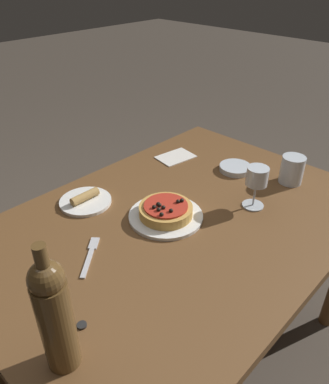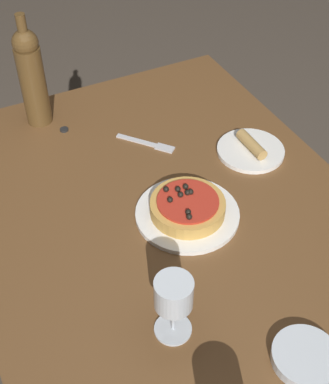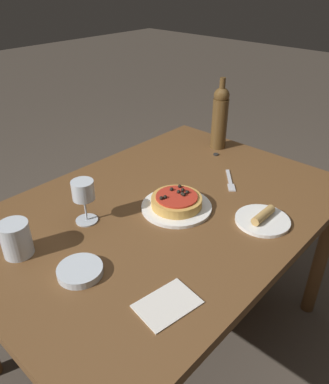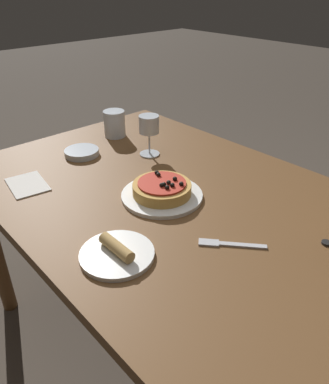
{
  "view_description": "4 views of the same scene",
  "coord_description": "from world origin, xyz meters",
  "px_view_note": "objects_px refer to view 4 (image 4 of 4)",
  "views": [
    {
      "loc": [
        -0.75,
        -0.66,
        1.46
      ],
      "look_at": [
        0.02,
        0.08,
        0.77
      ],
      "focal_mm": 35.0,
      "sensor_mm": 36.0,
      "label": 1
    },
    {
      "loc": [
        0.75,
        -0.4,
        1.63
      ],
      "look_at": [
        -0.04,
        -0.01,
        0.79
      ],
      "focal_mm": 50.0,
      "sensor_mm": 36.0,
      "label": 2
    },
    {
      "loc": [
        0.82,
        0.76,
        1.45
      ],
      "look_at": [
        0.01,
        0.01,
        0.78
      ],
      "focal_mm": 35.0,
      "sensor_mm": 36.0,
      "label": 3
    },
    {
      "loc": [
        -0.75,
        0.69,
        1.31
      ],
      "look_at": [
        -0.07,
        0.07,
        0.76
      ],
      "focal_mm": 35.0,
      "sensor_mm": 36.0,
      "label": 4
    }
  ],
  "objects_px": {
    "dining_table": "(166,212)",
    "pizza": "(162,188)",
    "wine_glass": "(149,127)",
    "bottle_cap": "(326,243)",
    "fork": "(228,244)",
    "dinner_plate": "(162,195)",
    "side_bowl": "(82,152)",
    "water_cup": "(115,124)",
    "side_plate": "(117,253)"
  },
  "relations": [
    {
      "from": "dinner_plate",
      "to": "side_plate",
      "type": "height_order",
      "value": "side_plate"
    },
    {
      "from": "side_bowl",
      "to": "bottle_cap",
      "type": "bearing_deg",
      "value": -168.79
    },
    {
      "from": "wine_glass",
      "to": "bottle_cap",
      "type": "bearing_deg",
      "value": 178.62
    },
    {
      "from": "side_bowl",
      "to": "side_plate",
      "type": "distance_m",
      "value": 0.62
    },
    {
      "from": "side_bowl",
      "to": "side_plate",
      "type": "bearing_deg",
      "value": 156.37
    },
    {
      "from": "dining_table",
      "to": "fork",
      "type": "height_order",
      "value": "fork"
    },
    {
      "from": "wine_glass",
      "to": "fork",
      "type": "relative_size",
      "value": 1.06
    },
    {
      "from": "water_cup",
      "to": "bottle_cap",
      "type": "height_order",
      "value": "water_cup"
    },
    {
      "from": "dining_table",
      "to": "water_cup",
      "type": "relative_size",
      "value": 12.25
    },
    {
      "from": "side_bowl",
      "to": "side_plate",
      "type": "xyz_separation_m",
      "value": [
        -0.56,
        0.25,
        -0.0
      ]
    },
    {
      "from": "wine_glass",
      "to": "dinner_plate",
      "type": "bearing_deg",
      "value": 146.63
    },
    {
      "from": "fork",
      "to": "bottle_cap",
      "type": "bearing_deg",
      "value": -171.86
    },
    {
      "from": "dining_table",
      "to": "side_plate",
      "type": "bearing_deg",
      "value": 117.03
    },
    {
      "from": "wine_glass",
      "to": "water_cup",
      "type": "relative_size",
      "value": 1.41
    },
    {
      "from": "side_bowl",
      "to": "bottle_cap",
      "type": "relative_size",
      "value": 5.35
    },
    {
      "from": "fork",
      "to": "bottle_cap",
      "type": "xyz_separation_m",
      "value": [
        -0.17,
        -0.19,
        0.0
      ]
    },
    {
      "from": "bottle_cap",
      "to": "dinner_plate",
      "type": "bearing_deg",
      "value": 18.98
    },
    {
      "from": "dining_table",
      "to": "pizza",
      "type": "height_order",
      "value": "pizza"
    },
    {
      "from": "water_cup",
      "to": "bottle_cap",
      "type": "bearing_deg",
      "value": 178.17
    },
    {
      "from": "pizza",
      "to": "dining_table",
      "type": "bearing_deg",
      "value": -60.03
    },
    {
      "from": "pizza",
      "to": "wine_glass",
      "type": "bearing_deg",
      "value": -33.32
    },
    {
      "from": "fork",
      "to": "dining_table",
      "type": "bearing_deg",
      "value": -53.75
    },
    {
      "from": "water_cup",
      "to": "side_plate",
      "type": "bearing_deg",
      "value": 144.55
    },
    {
      "from": "dining_table",
      "to": "bottle_cap",
      "type": "bearing_deg",
      "value": -166.13
    },
    {
      "from": "side_bowl",
      "to": "dining_table",
      "type": "bearing_deg",
      "value": -171.94
    },
    {
      "from": "bottle_cap",
      "to": "pizza",
      "type": "bearing_deg",
      "value": 18.97
    },
    {
      "from": "dining_table",
      "to": "water_cup",
      "type": "bearing_deg",
      "value": -17.09
    },
    {
      "from": "dining_table",
      "to": "pizza",
      "type": "relative_size",
      "value": 7.41
    },
    {
      "from": "fork",
      "to": "wine_glass",
      "type": "bearing_deg",
      "value": -61.2
    },
    {
      "from": "wine_glass",
      "to": "fork",
      "type": "height_order",
      "value": "wine_glass"
    },
    {
      "from": "pizza",
      "to": "bottle_cap",
      "type": "distance_m",
      "value": 0.48
    },
    {
      "from": "dinner_plate",
      "to": "bottle_cap",
      "type": "distance_m",
      "value": 0.48
    },
    {
      "from": "side_bowl",
      "to": "dinner_plate",
      "type": "bearing_deg",
      "value": -177.42
    },
    {
      "from": "dining_table",
      "to": "water_cup",
      "type": "distance_m",
      "value": 0.52
    },
    {
      "from": "side_plate",
      "to": "bottle_cap",
      "type": "bearing_deg",
      "value": -127.03
    },
    {
      "from": "dinner_plate",
      "to": "side_plate",
      "type": "distance_m",
      "value": 0.3
    },
    {
      "from": "wine_glass",
      "to": "fork",
      "type": "distance_m",
      "value": 0.6
    },
    {
      "from": "side_plate",
      "to": "bottle_cap",
      "type": "xyz_separation_m",
      "value": [
        -0.32,
        -0.42,
        -0.01
      ]
    },
    {
      "from": "side_bowl",
      "to": "fork",
      "type": "xyz_separation_m",
      "value": [
        -0.72,
        0.01,
        -0.01
      ]
    },
    {
      "from": "dinner_plate",
      "to": "wine_glass",
      "type": "xyz_separation_m",
      "value": [
        0.26,
        -0.17,
        0.1
      ]
    },
    {
      "from": "pizza",
      "to": "side_plate",
      "type": "height_order",
      "value": "pizza"
    },
    {
      "from": "dining_table",
      "to": "side_bowl",
      "type": "height_order",
      "value": "side_bowl"
    },
    {
      "from": "dinner_plate",
      "to": "bottle_cap",
      "type": "bearing_deg",
      "value": -161.02
    },
    {
      "from": "dinner_plate",
      "to": "water_cup",
      "type": "relative_size",
      "value": 2.3
    },
    {
      "from": "side_bowl",
      "to": "side_plate",
      "type": "relative_size",
      "value": 0.7
    },
    {
      "from": "fork",
      "to": "bottle_cap",
      "type": "height_order",
      "value": "bottle_cap"
    },
    {
      "from": "dinner_plate",
      "to": "water_cup",
      "type": "distance_m",
      "value": 0.54
    },
    {
      "from": "pizza",
      "to": "side_bowl",
      "type": "bearing_deg",
      "value": 2.61
    },
    {
      "from": "dinner_plate",
      "to": "pizza",
      "type": "bearing_deg",
      "value": -141.96
    },
    {
      "from": "dinner_plate",
      "to": "wine_glass",
      "type": "distance_m",
      "value": 0.33
    }
  ]
}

